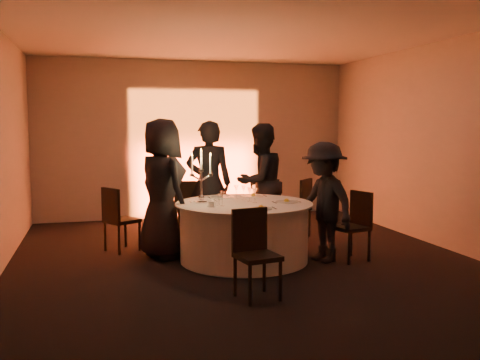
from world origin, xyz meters
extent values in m
plane|color=black|center=(0.00, 0.00, 0.00)|extent=(7.00, 7.00, 0.00)
plane|color=silver|center=(0.00, 0.00, 3.00)|extent=(7.00, 7.00, 0.00)
plane|color=#A9A39D|center=(0.00, 3.50, 1.50)|extent=(7.00, 0.00, 7.00)
plane|color=#A9A39D|center=(0.00, -3.50, 1.50)|extent=(7.00, 0.00, 7.00)
plane|color=#A9A39D|center=(3.00, 0.00, 1.50)|extent=(0.00, 7.00, 7.00)
cube|color=black|center=(0.00, 3.20, 0.05)|extent=(0.25, 0.12, 0.10)
cylinder|color=black|center=(0.00, 0.00, 0.01)|extent=(0.60, 0.60, 0.03)
cylinder|color=black|center=(0.00, 0.00, 0.38)|extent=(0.20, 0.20, 0.75)
cylinder|color=silver|center=(0.00, 0.00, 0.38)|extent=(1.68, 1.68, 0.75)
cylinder|color=silver|center=(0.00, 0.00, 0.76)|extent=(1.80, 1.80, 0.02)
cube|color=black|center=(-1.53, 0.95, 0.44)|extent=(0.55, 0.55, 0.05)
cube|color=black|center=(-1.68, 0.86, 0.69)|extent=(0.25, 0.36, 0.46)
cylinder|color=black|center=(-1.29, 0.90, 0.21)|extent=(0.04, 0.04, 0.43)
cylinder|color=black|center=(-1.47, 1.19, 0.21)|extent=(0.04, 0.04, 0.43)
cylinder|color=black|center=(-1.58, 0.72, 0.21)|extent=(0.04, 0.04, 0.43)
cylinder|color=black|center=(-1.76, 1.01, 0.21)|extent=(0.04, 0.04, 0.43)
cube|color=black|center=(-0.45, 1.69, 0.44)|extent=(0.49, 0.49, 0.05)
cube|color=black|center=(-0.50, 1.51, 0.69)|extent=(0.40, 0.14, 0.46)
cylinder|color=black|center=(-0.24, 1.81, 0.21)|extent=(0.04, 0.04, 0.43)
cylinder|color=black|center=(-0.57, 1.90, 0.21)|extent=(0.04, 0.04, 0.43)
cylinder|color=black|center=(-0.33, 1.48, 0.21)|extent=(0.04, 0.04, 0.43)
cylinder|color=black|center=(-0.66, 1.57, 0.21)|extent=(0.04, 0.04, 0.43)
cube|color=black|center=(1.17, 1.17, 0.45)|extent=(0.58, 0.58, 0.05)
cube|color=black|center=(1.30, 1.04, 0.71)|extent=(0.32, 0.32, 0.47)
cylinder|color=black|center=(1.17, 1.42, 0.22)|extent=(0.04, 0.04, 0.44)
cylinder|color=black|center=(0.92, 1.17, 0.22)|extent=(0.04, 0.04, 0.44)
cylinder|color=black|center=(1.42, 1.17, 0.22)|extent=(0.04, 0.04, 0.44)
cylinder|color=black|center=(1.17, 0.92, 0.22)|extent=(0.04, 0.04, 0.44)
cube|color=black|center=(1.36, -0.37, 0.44)|extent=(0.49, 0.49, 0.05)
cube|color=black|center=(1.53, -0.32, 0.68)|extent=(0.14, 0.39, 0.46)
cylinder|color=black|center=(1.15, -0.25, 0.21)|extent=(0.04, 0.04, 0.43)
cylinder|color=black|center=(1.24, -0.58, 0.21)|extent=(0.04, 0.04, 0.43)
cylinder|color=black|center=(1.48, -0.16, 0.21)|extent=(0.04, 0.04, 0.43)
cylinder|color=black|center=(1.57, -0.49, 0.21)|extent=(0.04, 0.04, 0.43)
cube|color=black|center=(-0.29, -1.54, 0.44)|extent=(0.47, 0.47, 0.05)
cube|color=black|center=(-0.32, -1.36, 0.69)|extent=(0.40, 0.11, 0.46)
cylinder|color=black|center=(-0.42, -1.74, 0.22)|extent=(0.04, 0.04, 0.43)
cylinder|color=black|center=(-0.08, -1.68, 0.22)|extent=(0.04, 0.04, 0.43)
cylinder|color=black|center=(-0.49, -1.40, 0.22)|extent=(0.04, 0.04, 0.43)
cylinder|color=black|center=(-0.15, -1.34, 0.22)|extent=(0.04, 0.04, 0.43)
imported|color=black|center=(-1.01, 0.46, 0.94)|extent=(0.92, 1.08, 1.87)
imported|color=black|center=(-0.25, 1.06, 0.92)|extent=(0.76, 0.58, 1.85)
imported|color=black|center=(0.59, 1.18, 0.90)|extent=(1.09, 1.01, 1.81)
imported|color=black|center=(1.00, -0.30, 0.78)|extent=(0.85, 1.14, 1.57)
cylinder|color=white|center=(-0.50, 0.26, 0.78)|extent=(0.24, 0.24, 0.01)
cube|color=#BBBBC0|center=(-0.67, 0.26, 0.78)|extent=(0.01, 0.17, 0.01)
cube|color=#BBBBC0|center=(-0.33, 0.26, 0.78)|extent=(0.02, 0.17, 0.01)
cylinder|color=white|center=(-0.18, 0.56, 0.78)|extent=(0.28, 0.28, 0.01)
cube|color=#BBBBC0|center=(-0.35, 0.56, 0.78)|extent=(0.02, 0.17, 0.01)
cube|color=#BBBBC0|center=(-0.01, 0.56, 0.78)|extent=(0.01, 0.17, 0.01)
cylinder|color=white|center=(0.29, 0.53, 0.78)|extent=(0.27, 0.27, 0.01)
cube|color=#BBBBC0|center=(0.12, 0.53, 0.78)|extent=(0.02, 0.17, 0.01)
cube|color=#BBBBC0|center=(0.46, 0.53, 0.78)|extent=(0.02, 0.17, 0.01)
sphere|color=yellow|center=(0.29, 0.53, 0.82)|extent=(0.07, 0.07, 0.07)
cylinder|color=white|center=(0.55, -0.12, 0.78)|extent=(0.29, 0.29, 0.01)
cube|color=#BBBBC0|center=(0.38, -0.12, 0.78)|extent=(0.02, 0.17, 0.01)
cube|color=#BBBBC0|center=(0.72, -0.12, 0.78)|extent=(0.01, 0.17, 0.01)
sphere|color=yellow|center=(0.55, -0.12, 0.82)|extent=(0.07, 0.07, 0.07)
cylinder|color=white|center=(0.06, -0.56, 0.78)|extent=(0.27, 0.27, 0.01)
cube|color=#BBBBC0|center=(-0.11, -0.56, 0.78)|extent=(0.02, 0.17, 0.01)
cube|color=#BBBBC0|center=(0.23, -0.56, 0.78)|extent=(0.02, 0.17, 0.01)
sphere|color=yellow|center=(0.06, -0.56, 0.82)|extent=(0.07, 0.07, 0.07)
cylinder|color=white|center=(-0.49, -0.23, 0.77)|extent=(0.11, 0.11, 0.01)
cylinder|color=white|center=(-0.49, -0.23, 0.81)|extent=(0.07, 0.07, 0.06)
cylinder|color=silver|center=(-0.55, 0.08, 0.78)|extent=(0.15, 0.15, 0.02)
sphere|color=silver|center=(-0.55, 0.08, 0.85)|extent=(0.08, 0.08, 0.08)
cylinder|color=silver|center=(-0.55, 0.08, 0.99)|extent=(0.03, 0.03, 0.38)
cylinder|color=silver|center=(-0.55, 0.08, 1.20)|extent=(0.06, 0.06, 0.03)
cylinder|color=white|center=(-0.55, 0.08, 1.33)|extent=(0.02, 0.02, 0.25)
cone|color=orange|center=(-0.55, 0.08, 1.47)|extent=(0.02, 0.02, 0.04)
cylinder|color=silver|center=(-0.61, 0.08, 1.10)|extent=(0.14, 0.02, 0.09)
cylinder|color=silver|center=(-0.67, 0.08, 1.14)|extent=(0.06, 0.06, 0.03)
cylinder|color=white|center=(-0.67, 0.08, 1.27)|extent=(0.02, 0.02, 0.25)
cone|color=orange|center=(-0.67, 0.08, 1.42)|extent=(0.02, 0.02, 0.04)
cylinder|color=silver|center=(-0.49, 0.08, 1.10)|extent=(0.14, 0.02, 0.09)
cylinder|color=silver|center=(-0.43, 0.08, 1.14)|extent=(0.06, 0.06, 0.03)
cylinder|color=white|center=(-0.43, 0.08, 1.27)|extent=(0.02, 0.02, 0.25)
cone|color=orange|center=(-0.43, 0.08, 1.42)|extent=(0.02, 0.02, 0.04)
cylinder|color=white|center=(0.10, 0.10, 0.77)|extent=(0.06, 0.06, 0.01)
cylinder|color=white|center=(0.10, 0.10, 0.83)|extent=(0.01, 0.01, 0.10)
cone|color=white|center=(0.10, 0.10, 0.92)|extent=(0.07, 0.07, 0.09)
cylinder|color=white|center=(-0.01, 0.37, 0.77)|extent=(0.06, 0.06, 0.01)
cylinder|color=white|center=(-0.01, 0.37, 0.83)|extent=(0.01, 0.01, 0.10)
cone|color=white|center=(-0.01, 0.37, 0.92)|extent=(0.07, 0.07, 0.09)
cylinder|color=white|center=(-0.34, -0.21, 0.77)|extent=(0.06, 0.06, 0.01)
cylinder|color=white|center=(-0.34, -0.21, 0.83)|extent=(0.01, 0.01, 0.10)
cone|color=white|center=(-0.34, -0.21, 0.92)|extent=(0.07, 0.07, 0.09)
cylinder|color=white|center=(0.08, 0.30, 0.77)|extent=(0.06, 0.06, 0.01)
cylinder|color=white|center=(0.08, 0.30, 0.83)|extent=(0.01, 0.01, 0.10)
cone|color=white|center=(0.08, 0.30, 0.92)|extent=(0.07, 0.07, 0.09)
cylinder|color=white|center=(0.14, -0.04, 0.77)|extent=(0.06, 0.06, 0.01)
cylinder|color=white|center=(0.14, -0.04, 0.83)|extent=(0.01, 0.01, 0.10)
cone|color=white|center=(0.14, -0.04, 0.92)|extent=(0.07, 0.07, 0.09)
cylinder|color=white|center=(-0.39, -0.12, 0.82)|extent=(0.07, 0.07, 0.09)
cylinder|color=white|center=(-0.25, 0.33, 0.82)|extent=(0.07, 0.07, 0.09)
camera|label=1|loc=(-1.87, -6.68, 1.80)|focal=40.00mm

